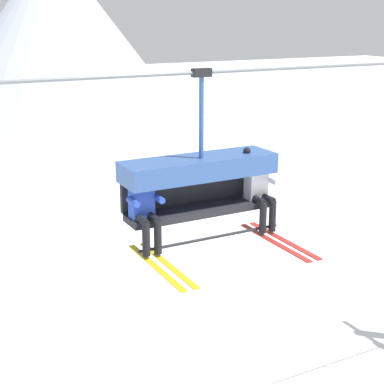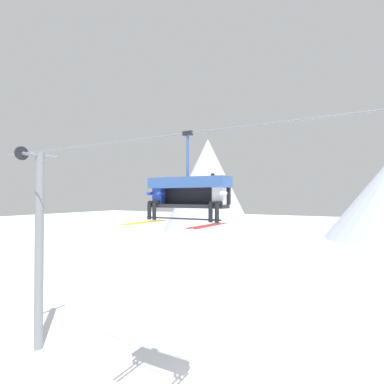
# 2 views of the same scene
# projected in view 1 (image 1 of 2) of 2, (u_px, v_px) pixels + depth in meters

# --- Properties ---
(mountain_peak_central) EXTENTS (23.18, 23.18, 15.31)m
(mountain_peak_central) POSITION_uv_depth(u_px,v_px,m) (55.00, 32.00, 52.58)
(mountain_peak_central) COLOR silver
(mountain_peak_central) RESTS_ON ground_plane
(lift_cable) EXTENTS (20.87, 0.05, 0.05)m
(lift_cable) POSITION_uv_depth(u_px,v_px,m) (296.00, 68.00, 8.93)
(lift_cable) COLOR slate
(chairlift_chair) EXTENTS (2.36, 0.74, 2.44)m
(chairlift_chair) POSITION_uv_depth(u_px,v_px,m) (199.00, 176.00, 8.69)
(chairlift_chair) COLOR #232328
(skier_blue) EXTENTS (0.46, 1.70, 1.23)m
(skier_blue) POSITION_uv_depth(u_px,v_px,m) (145.00, 209.00, 8.16)
(skier_blue) COLOR #2847B7
(skier_white) EXTENTS (0.48, 1.70, 1.34)m
(skier_white) POSITION_uv_depth(u_px,v_px,m) (260.00, 189.00, 9.02)
(skier_white) COLOR silver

